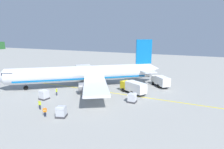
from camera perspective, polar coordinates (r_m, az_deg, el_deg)
The scene contains 10 objects.
airliner_foreground at distance 48.14m, azimuth -8.33°, elevation 0.26°, with size 29.95×34.98×11.90m.
service_truck_fuel at distance 49.60m, azimuth 14.61°, elevation -1.85°, with size 5.98×5.56×2.74m.
service_truck_baggage at distance 42.72m, azimuth 6.52°, elevation -3.76°, with size 5.12×6.93×2.77m.
cargo_container_near at distance 37.50m, azimuth 6.21°, elevation -7.11°, with size 1.66×1.66×1.89m.
cargo_container_mid at distance 41.37m, azimuth -20.09°, elevation -5.82°, with size 1.81×1.81×2.07m.
cargo_container_far at distance 32.09m, azimuth -15.26°, elevation -10.95°, with size 2.06×2.06×1.86m.
crew_marshaller at distance 36.25m, azimuth -21.22°, elevation -8.39°, with size 0.23×0.63×1.72m.
crew_loader_left at distance 32.91m, azimuth -19.84°, elevation -10.45°, with size 0.45×0.52×1.68m.
crew_loader_right at distance 43.00m, azimuth -16.55°, elevation -4.87°, with size 0.59×0.37×1.70m.
apron_guide_line at distance 45.06m, azimuth -4.69°, elevation -4.93°, with size 0.30×60.00×0.01m, color yellow.
Camera 1 is at (-6.21, -6.95, 13.28)m, focal length 29.93 mm.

